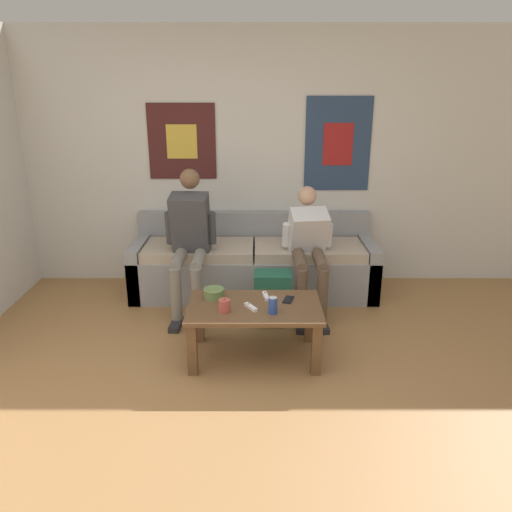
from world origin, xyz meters
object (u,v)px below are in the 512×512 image
Objects in this scene: coffee_table at (256,315)px; person_seated_adult at (192,237)px; couch at (256,265)px; person_seated_teen at (311,246)px; game_controller_near_right at (253,307)px; pillar_candle at (226,305)px; cell_phone at (290,300)px; backpack at (274,299)px; game_controller_near_left at (268,296)px; ceramic_bowl at (216,292)px; drink_can_blue at (275,305)px.

coffee_table is 0.79× the size of person_seated_adult.
couch is 1.87× the size of person_seated_adult.
person_seated_teen is at bearing 61.36° from coffee_table.
game_controller_near_right is at bearing -59.61° from person_seated_adult.
cell_phone is at bearing 22.29° from pillar_candle.
backpack is at bearing -23.12° from person_seated_adult.
person_seated_adult is at bearing 120.39° from game_controller_near_right.
game_controller_near_right is at bearing -117.06° from coffee_table.
game_controller_near_left is 1.05× the size of game_controller_near_right.
ceramic_bowl is (-0.31, 0.15, 0.12)m from coffee_table.
ceramic_bowl is at bearing -136.72° from backpack.
person_seated_adult is 1.29m from drink_can_blue.
person_seated_teen is 6.79× the size of ceramic_bowl.
ceramic_bowl reaches higher than game_controller_near_left.
coffee_table is 9.60× the size of pillar_candle.
game_controller_near_right is at bearing -90.80° from couch.
drink_can_blue is at bearing -91.74° from backpack.
person_seated_teen is 0.86m from cell_phone.
pillar_candle is 0.35m from drink_can_blue.
couch is 2.16× the size of person_seated_teen.
person_seated_teen is 2.39× the size of backpack.
ceramic_bowl is at bearing -179.44° from game_controller_near_left.
game_controller_near_right is (0.19, 0.05, -0.03)m from pillar_candle.
ceramic_bowl is at bearing 148.32° from drink_can_blue.
pillar_candle is at bearing -157.71° from cell_phone.
ceramic_bowl is at bearing 175.02° from cell_phone.
person_seated_teen is at bearing -37.88° from couch.
person_seated_adult is at bearing 156.88° from backpack.
game_controller_near_right reaches higher than coffee_table.
couch is 16.05× the size of cell_phone.
game_controller_near_left is at bearing 0.56° from ceramic_bowl.
ceramic_bowl is at bearing 154.63° from coffee_table.
pillar_candle reaches higher than game_controller_near_left.
cell_phone reaches higher than coffee_table.
couch is 0.81m from person_seated_adult.
person_seated_teen is 1.24m from pillar_candle.
cell_phone is at bearing -106.05° from person_seated_teen.
coffee_table is 0.63m from backpack.
person_seated_adult is 1.16× the size of person_seated_teen.
person_seated_adult is 1.05m from game_controller_near_left.
drink_can_blue is at bearing -4.86° from pillar_candle.
drink_can_blue reaches higher than game_controller_near_right.
person_seated_teen is (0.50, -0.39, 0.33)m from couch.
drink_can_blue is 0.84× the size of game_controller_near_left.
person_seated_teen reaches higher than ceramic_bowl.
drink_can_blue is at bearing -109.18° from person_seated_teen.
backpack is 3.30× the size of game_controller_near_right.
coffee_table is at bearing -118.64° from person_seated_teen.
backpack is 0.55m from cell_phone.
pillar_candle is at bearing -155.82° from coffee_table.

